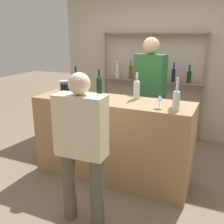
# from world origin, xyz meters

# --- Properties ---
(ground_plane) EXTENTS (16.00, 16.00, 0.00)m
(ground_plane) POSITION_xyz_m (0.00, 0.00, 0.00)
(ground_plane) COLOR #7A6651
(bar_counter) EXTENTS (2.03, 0.61, 1.07)m
(bar_counter) POSITION_xyz_m (0.00, 0.00, 0.54)
(bar_counter) COLOR #997551
(bar_counter) RESTS_ON ground_plane
(back_wall) EXTENTS (3.63, 0.12, 2.80)m
(back_wall) POSITION_xyz_m (0.00, 1.91, 1.40)
(back_wall) COLOR #B2A899
(back_wall) RESTS_ON ground_plane
(back_shelf) EXTENTS (1.89, 0.18, 1.89)m
(back_shelf) POSITION_xyz_m (-0.01, 1.73, 1.23)
(back_shelf) COLOR #897056
(back_shelf) RESTS_ON ground_plane
(counter_bottle_0) EXTENTS (0.07, 0.07, 0.38)m
(counter_bottle_0) POSITION_xyz_m (-0.55, 0.06, 1.22)
(counter_bottle_0) COLOR black
(counter_bottle_0) RESTS_ON bar_counter
(counter_bottle_1) EXTENTS (0.07, 0.07, 0.34)m
(counter_bottle_1) POSITION_xyz_m (-0.27, 0.19, 1.21)
(counter_bottle_1) COLOR black
(counter_bottle_1) RESTS_ON bar_counter
(counter_bottle_2) EXTENTS (0.07, 0.07, 0.35)m
(counter_bottle_2) POSITION_xyz_m (0.82, -0.17, 1.21)
(counter_bottle_2) COLOR silver
(counter_bottle_2) RESTS_ON bar_counter
(counter_bottle_3) EXTENTS (0.08, 0.08, 0.34)m
(counter_bottle_3) POSITION_xyz_m (0.79, -0.00, 1.20)
(counter_bottle_3) COLOR #0F1956
(counter_bottle_3) RESTS_ON bar_counter
(counter_bottle_4) EXTENTS (0.08, 0.08, 0.35)m
(counter_bottle_4) POSITION_xyz_m (0.26, 0.18, 1.21)
(counter_bottle_4) COLOR silver
(counter_bottle_4) RESTS_ON bar_counter
(wine_glass) EXTENTS (0.09, 0.09, 0.15)m
(wine_glass) POSITION_xyz_m (0.64, -0.14, 1.19)
(wine_glass) COLOR silver
(wine_glass) RESTS_ON bar_counter
(ice_bucket) EXTENTS (0.19, 0.19, 0.19)m
(ice_bucket) POSITION_xyz_m (-0.56, -0.14, 1.17)
(ice_bucket) COLOR black
(ice_bucket) RESTS_ON bar_counter
(cork_jar) EXTENTS (0.13, 0.13, 0.16)m
(cork_jar) POSITION_xyz_m (-0.81, 0.14, 1.15)
(cork_jar) COLOR silver
(cork_jar) RESTS_ON bar_counter
(customer_center) EXTENTS (0.50, 0.24, 1.54)m
(customer_center) POSITION_xyz_m (0.10, -0.93, 0.89)
(customer_center) COLOR #575347
(customer_center) RESTS_ON ground_plane
(server_behind_counter) EXTENTS (0.49, 0.29, 1.82)m
(server_behind_counter) POSITION_xyz_m (0.23, 0.84, 1.08)
(server_behind_counter) COLOR black
(server_behind_counter) RESTS_ON ground_plane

